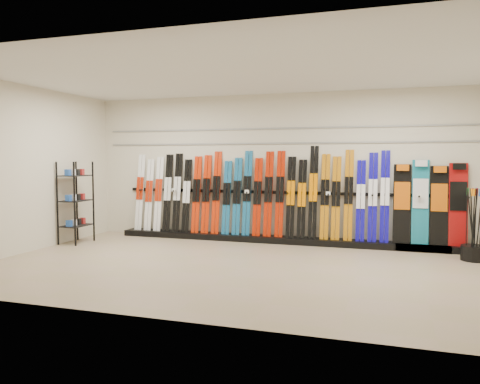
% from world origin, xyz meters
% --- Properties ---
extents(floor, '(8.00, 8.00, 0.00)m').
position_xyz_m(floor, '(0.00, 0.00, 0.00)').
color(floor, tan).
rests_on(floor, ground).
extents(back_wall, '(8.00, 0.00, 8.00)m').
position_xyz_m(back_wall, '(0.00, 2.50, 1.50)').
color(back_wall, beige).
rests_on(back_wall, floor).
extents(left_wall, '(0.00, 5.00, 5.00)m').
position_xyz_m(left_wall, '(-4.00, 0.00, 1.50)').
color(left_wall, beige).
rests_on(left_wall, floor).
extents(ceiling, '(8.00, 8.00, 0.00)m').
position_xyz_m(ceiling, '(0.00, 0.00, 3.00)').
color(ceiling, silver).
rests_on(ceiling, back_wall).
extents(ski_rack_base, '(8.00, 0.40, 0.12)m').
position_xyz_m(ski_rack_base, '(0.22, 2.28, 0.06)').
color(ski_rack_base, black).
rests_on(ski_rack_base, floor).
extents(skis, '(5.37, 0.29, 1.82)m').
position_xyz_m(skis, '(-0.43, 2.36, 0.94)').
color(skis, white).
rests_on(skis, ski_rack_base).
extents(snowboards, '(1.27, 0.24, 1.55)m').
position_xyz_m(snowboards, '(2.93, 2.35, 0.86)').
color(snowboards, black).
rests_on(snowboards, ski_rack_base).
extents(accessory_rack, '(0.40, 0.60, 1.63)m').
position_xyz_m(accessory_rack, '(-3.75, 1.04, 0.81)').
color(accessory_rack, black).
rests_on(accessory_rack, floor).
extents(pole_bin, '(0.43, 0.43, 0.25)m').
position_xyz_m(pole_bin, '(3.58, 1.63, 0.12)').
color(pole_bin, black).
rests_on(pole_bin, floor).
extents(ski_poles, '(0.32, 0.41, 1.18)m').
position_xyz_m(ski_poles, '(3.59, 1.62, 0.61)').
color(ski_poles, black).
rests_on(ski_poles, pole_bin).
extents(slatwall_rail_0, '(7.60, 0.02, 0.03)m').
position_xyz_m(slatwall_rail_0, '(0.00, 2.48, 2.00)').
color(slatwall_rail_0, gray).
rests_on(slatwall_rail_0, back_wall).
extents(slatwall_rail_1, '(7.60, 0.02, 0.03)m').
position_xyz_m(slatwall_rail_1, '(0.00, 2.48, 2.30)').
color(slatwall_rail_1, gray).
rests_on(slatwall_rail_1, back_wall).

